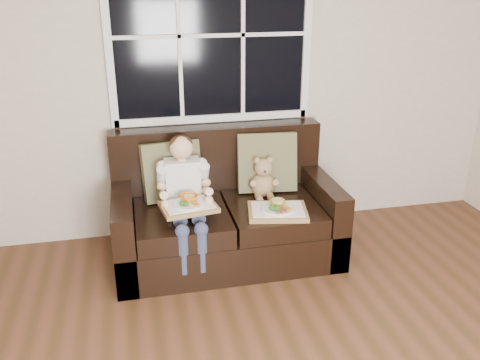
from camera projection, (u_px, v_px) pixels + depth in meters
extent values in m
cube|color=#BBAC9B|center=(244.00, 73.00, 4.11)|extent=(4.50, 0.02, 2.70)
cube|color=black|center=(211.00, 35.00, 3.93)|extent=(1.50, 0.02, 1.25)
cube|color=silver|center=(213.00, 118.00, 4.16)|extent=(1.58, 0.04, 0.06)
cube|color=silver|center=(107.00, 38.00, 3.76)|extent=(0.06, 0.04, 1.37)
cube|color=silver|center=(307.00, 33.00, 4.07)|extent=(0.06, 0.04, 1.37)
cube|color=silver|center=(211.00, 35.00, 3.92)|extent=(1.50, 0.03, 0.03)
cube|color=black|center=(226.00, 239.00, 4.00)|extent=(1.70, 0.90, 0.30)
cube|color=black|center=(124.00, 232.00, 3.79)|extent=(0.15, 0.90, 0.60)
cube|color=black|center=(320.00, 212.00, 4.10)|extent=(0.15, 0.90, 0.60)
cube|color=black|center=(217.00, 166.00, 4.17)|extent=(1.70, 0.18, 0.66)
cube|color=black|center=(182.00, 222.00, 3.77)|extent=(0.68, 0.72, 0.15)
cube|color=black|center=(273.00, 213.00, 3.92)|extent=(0.68, 0.72, 0.15)
cube|color=brown|center=(172.00, 171.00, 3.93)|extent=(0.48, 0.28, 0.46)
cube|color=brown|center=(267.00, 162.00, 4.08)|extent=(0.49, 0.26, 0.49)
cube|color=silver|center=(183.00, 182.00, 3.80)|extent=(0.26, 0.16, 0.36)
sphere|color=#DEB087|center=(181.00, 147.00, 3.69)|extent=(0.17, 0.17, 0.17)
ellipsoid|color=#322110|center=(181.00, 144.00, 3.69)|extent=(0.17, 0.17, 0.12)
cylinder|color=#2F3753|center=(178.00, 212.00, 3.66)|extent=(0.10, 0.32, 0.10)
cylinder|color=#2F3753|center=(196.00, 210.00, 3.69)|extent=(0.10, 0.32, 0.10)
cylinder|color=#2F3753|center=(183.00, 253.00, 3.50)|extent=(0.09, 0.09, 0.30)
cylinder|color=#2F3753|center=(202.00, 251.00, 3.52)|extent=(0.09, 0.09, 0.30)
cylinder|color=#DEB087|center=(163.00, 185.00, 3.65)|extent=(0.07, 0.32, 0.25)
cylinder|color=#DEB087|center=(206.00, 182.00, 3.71)|extent=(0.07, 0.32, 0.25)
ellipsoid|color=#9A8251|center=(263.00, 185.00, 4.02)|extent=(0.21, 0.18, 0.20)
sphere|color=#9A8251|center=(263.00, 168.00, 3.95)|extent=(0.16, 0.16, 0.14)
sphere|color=#9A8251|center=(257.00, 161.00, 3.92)|extent=(0.05, 0.05, 0.05)
sphere|color=#9A8251|center=(270.00, 160.00, 3.94)|extent=(0.05, 0.05, 0.05)
sphere|color=#9A8251|center=(265.00, 172.00, 3.91)|extent=(0.06, 0.06, 0.06)
sphere|color=black|center=(266.00, 172.00, 3.88)|extent=(0.02, 0.02, 0.02)
cylinder|color=#9A8251|center=(260.00, 198.00, 3.94)|extent=(0.07, 0.12, 0.06)
cylinder|color=#9A8251|center=(272.00, 197.00, 3.95)|extent=(0.07, 0.12, 0.06)
cube|color=olive|center=(189.00, 207.00, 3.58)|extent=(0.42, 0.35, 0.03)
cube|color=white|center=(188.00, 204.00, 3.58)|extent=(0.37, 0.29, 0.01)
cylinder|color=silver|center=(189.00, 204.00, 3.57)|extent=(0.22, 0.22, 0.01)
imported|color=orange|center=(189.00, 198.00, 3.59)|extent=(0.15, 0.15, 0.04)
cylinder|color=#EAC780|center=(189.00, 198.00, 3.59)|extent=(0.08, 0.08, 0.02)
ellipsoid|color=#2A6921|center=(182.00, 203.00, 3.51)|extent=(0.04, 0.04, 0.04)
ellipsoid|color=#2A6921|center=(186.00, 204.00, 3.51)|extent=(0.04, 0.04, 0.04)
cylinder|color=orange|center=(195.00, 204.00, 3.53)|extent=(0.04, 0.06, 0.01)
cube|color=olive|center=(277.00, 212.00, 3.73)|extent=(0.48, 0.40, 0.04)
cube|color=white|center=(278.00, 209.00, 3.72)|extent=(0.42, 0.34, 0.01)
cylinder|color=silver|center=(278.00, 208.00, 3.71)|extent=(0.24, 0.24, 0.02)
imported|color=yellow|center=(278.00, 203.00, 3.74)|extent=(0.13, 0.13, 0.03)
cylinder|color=#EAC780|center=(278.00, 202.00, 3.74)|extent=(0.09, 0.09, 0.02)
ellipsoid|color=#2A6921|center=(272.00, 208.00, 3.65)|extent=(0.04, 0.04, 0.04)
ellipsoid|color=#2A6921|center=(277.00, 208.00, 3.64)|extent=(0.04, 0.04, 0.04)
cylinder|color=orange|center=(286.00, 208.00, 3.67)|extent=(0.05, 0.07, 0.02)
cylinder|color=#995C32|center=(281.00, 210.00, 3.64)|extent=(0.03, 0.09, 0.02)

